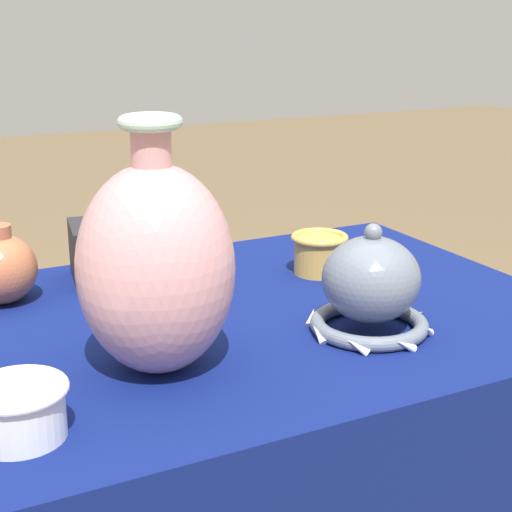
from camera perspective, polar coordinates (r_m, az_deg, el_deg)
The scene contains 7 objects.
display_table at distance 1.24m, azimuth -0.12°, elevation -8.12°, with size 0.98×0.72×0.72m.
vase_tall_bulbous at distance 0.99m, azimuth -7.30°, elevation -0.77°, with size 0.20×0.20×0.33m.
vase_dome_bell at distance 1.13m, azimuth 8.34°, elevation -2.37°, with size 0.18×0.18×0.16m.
mosaic_tile_box at distance 1.38m, azimuth -10.23°, elevation 0.37°, with size 0.16×0.15×0.10m.
jar_round_terracotta at distance 1.30m, azimuth -18.08°, elevation -0.84°, with size 0.11×0.11×0.13m.
cup_wide_porcelain at distance 0.90m, azimuth -16.87°, elevation -10.58°, with size 0.11×0.11×0.06m.
cup_wide_ochre at distance 1.39m, azimuth 4.63°, elevation 0.30°, with size 0.10×0.10×0.07m.
Camera 1 is at (-0.51, -1.02, 1.16)m, focal length 55.00 mm.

